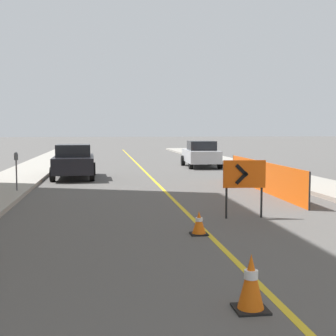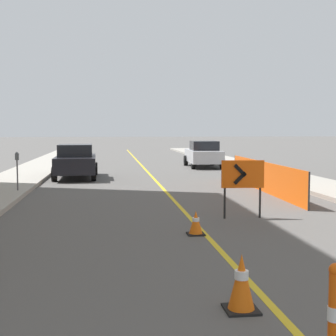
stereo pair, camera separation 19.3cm
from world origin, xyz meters
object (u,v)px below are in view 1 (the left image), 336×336
arrow_barricade_primary (244,177)px  parked_car_curb_near (74,161)px  traffic_cone_third (199,223)px  parking_meter_near_curb (16,163)px  traffic_cone_second (251,282)px  parked_car_curb_mid (201,154)px

arrow_barricade_primary → parked_car_curb_near: parked_car_curb_near is taller
arrow_barricade_primary → traffic_cone_third: bearing=-128.5°
parking_meter_near_curb → parked_car_curb_near: bearing=72.8°
traffic_cone_second → arrow_barricade_primary: 6.28m
traffic_cone_third → parking_meter_near_curb: size_ratio=0.38×
parked_car_curb_mid → parking_meter_near_curb: size_ratio=3.26×
traffic_cone_third → parking_meter_near_curb: bearing=125.8°
arrow_barricade_primary → parked_car_curb_mid: bearing=85.3°
parked_car_curb_near → parking_meter_near_curb: (-1.65, -5.34, 0.30)m
arrow_barricade_primary → parking_meter_near_curb: size_ratio=1.11×
parked_car_curb_near → parking_meter_near_curb: bearing=-108.6°
traffic_cone_third → arrow_barricade_primary: 2.44m
parked_car_curb_near → traffic_cone_third: bearing=-76.0°
traffic_cone_second → arrow_barricade_primary: size_ratio=0.49×
traffic_cone_third → parked_car_curb_mid: size_ratio=0.12×
arrow_barricade_primary → parked_car_curb_near: (-4.92, 10.61, -0.27)m
parking_meter_near_curb → traffic_cone_third: bearing=-54.2°
traffic_cone_third → parked_car_curb_near: size_ratio=0.12×
arrow_barricade_primary → parked_car_curb_mid: 16.33m
traffic_cone_third → arrow_barricade_primary: (1.54, 1.71, 0.82)m
parked_car_curb_near → traffic_cone_second: bearing=-80.6°
parked_car_curb_near → arrow_barricade_primary: bearing=-66.5°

